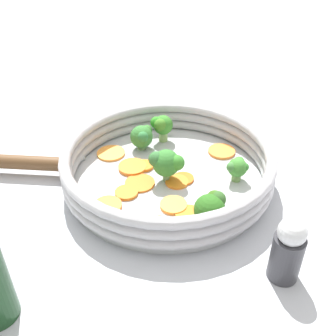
{
  "coord_description": "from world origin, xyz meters",
  "views": [
    {
      "loc": [
        -0.4,
        0.3,
        0.38
      ],
      "look_at": [
        0.0,
        0.0,
        0.03
      ],
      "focal_mm": 42.0,
      "sensor_mm": 36.0,
      "label": 1
    }
  ],
  "objects": [
    {
      "name": "carrot_slice_10",
      "position": [
        -0.0,
        0.08,
        0.01
      ],
      "size": [
        0.05,
        0.05,
        0.0
      ],
      "primitive_type": "cylinder",
      "rotation": [
        0.0,
        0.0,
        5.13
      ],
      "color": "orange",
      "rests_on": "skillet"
    },
    {
      "name": "carrot_slice_11",
      "position": [
        0.04,
        0.02,
        0.01
      ],
      "size": [
        0.03,
        0.03,
        0.01
      ],
      "primitive_type": "cylinder",
      "rotation": [
        0.0,
        0.0,
        4.82
      ],
      "color": "orange",
      "rests_on": "skillet"
    },
    {
      "name": "carrot_slice_2",
      "position": [
        -0.0,
        -0.11,
        0.01
      ],
      "size": [
        0.05,
        0.05,
        0.0
      ],
      "primitive_type": "cylinder",
      "rotation": [
        0.0,
        0.0,
        1.55
      ],
      "color": "orange",
      "rests_on": "skillet"
    },
    {
      "name": "skillet_handle",
      "position": [
        0.17,
        0.19,
        0.02
      ],
      "size": [
        0.15,
        0.16,
        0.02
      ],
      "primitive_type": "cylinder",
      "rotation": [
        1.57,
        0.0,
        2.42
      ],
      "color": "brown",
      "rests_on": "skillet"
    },
    {
      "name": "broccoli_floret_4",
      "position": [
        0.09,
        -0.01,
        0.04
      ],
      "size": [
        0.04,
        0.04,
        0.04
      ],
      "color": "#5C8955",
      "rests_on": "skillet"
    },
    {
      "name": "broccoli_floret_1",
      "position": [
        -0.07,
        -0.08,
        0.03
      ],
      "size": [
        0.03,
        0.04,
        0.04
      ],
      "color": "#69934C",
      "rests_on": "skillet"
    },
    {
      "name": "carrot_slice_7",
      "position": [
        0.01,
        0.05,
        0.01
      ],
      "size": [
        0.07,
        0.07,
        0.0
      ],
      "primitive_type": "cylinder",
      "rotation": [
        0.0,
        0.0,
        0.82
      ],
      "color": "orange",
      "rests_on": "skillet"
    },
    {
      "name": "broccoli_floret_2",
      "position": [
        -0.12,
        0.02,
        0.04
      ],
      "size": [
        0.04,
        0.05,
        0.05
      ],
      "color": "#84A95C",
      "rests_on": "skillet"
    },
    {
      "name": "broccoli_floret_3",
      "position": [
        -0.01,
        0.01,
        0.05
      ],
      "size": [
        0.05,
        0.05,
        0.05
      ],
      "color": "#698B55",
      "rests_on": "skillet"
    },
    {
      "name": "carrot_slice_1",
      "position": [
        0.11,
        0.04,
        0.01
      ],
      "size": [
        0.06,
        0.06,
        0.0
      ],
      "primitive_type": "cylinder",
      "rotation": [
        0.0,
        0.0,
        2.72
      ],
      "color": "#F99639",
      "rests_on": "skillet"
    },
    {
      "name": "salt_shaker",
      "position": [
        -0.23,
        0.0,
        0.04
      ],
      "size": [
        0.04,
        0.04,
        0.09
      ],
      "color": "#333338",
      "rests_on": "ground_plane"
    },
    {
      "name": "skillet_rivet_right",
      "position": [
        0.07,
        0.13,
        0.02
      ],
      "size": [
        0.01,
        0.01,
        0.01
      ],
      "primitive_type": "sphere",
      "color": "#B4B8BA",
      "rests_on": "skillet"
    },
    {
      "name": "broccoli_floret_0",
      "position": [
        0.09,
        -0.05,
        0.04
      ],
      "size": [
        0.03,
        0.04,
        0.05
      ],
      "color": "#87AC62",
      "rests_on": "skillet"
    },
    {
      "name": "carrot_slice_8",
      "position": [
        -0.02,
        -0.01,
        0.01
      ],
      "size": [
        0.03,
        0.03,
        0.0
      ],
      "primitive_type": "cylinder",
      "rotation": [
        0.0,
        0.0,
        4.77
      ],
      "color": "orange",
      "rests_on": "skillet"
    },
    {
      "name": "skillet_rivet_left",
      "position": [
        0.12,
        0.09,
        0.02
      ],
      "size": [
        0.01,
        0.01,
        0.01
      ],
      "primitive_type": "sphere",
      "color": "#ADB0B2",
      "rests_on": "skillet"
    },
    {
      "name": "carrot_slice_5",
      "position": [
        -0.01,
        0.11,
        0.01
      ],
      "size": [
        0.06,
        0.06,
        0.0
      ],
      "primitive_type": "cylinder",
      "rotation": [
        0.0,
        0.0,
        1.07
      ],
      "color": "orange",
      "rests_on": "skillet"
    },
    {
      "name": "carrot_slice_3",
      "position": [
        -0.02,
        0.0,
        0.01
      ],
      "size": [
        0.05,
        0.05,
        0.0
      ],
      "primitive_type": "cylinder",
      "rotation": [
        0.0,
        0.0,
        4.26
      ],
      "color": "orange",
      "rests_on": "skillet"
    },
    {
      "name": "carrot_slice_9",
      "position": [
        -0.09,
        0.03,
        0.01
      ],
      "size": [
        0.05,
        0.05,
        0.0
      ],
      "primitive_type": "cylinder",
      "rotation": [
        0.0,
        0.0,
        3.93
      ],
      "color": "orange",
      "rests_on": "skillet"
    },
    {
      "name": "carrot_slice_6",
      "position": [
        -0.06,
        0.04,
        0.01
      ],
      "size": [
        0.05,
        0.05,
        0.01
      ],
      "primitive_type": "cylinder",
      "rotation": [
        0.0,
        0.0,
        4.36
      ],
      "color": "#EF9937",
      "rests_on": "skillet"
    },
    {
      "name": "carrot_slice_4",
      "position": [
        -0.09,
        0.08,
        0.01
      ],
      "size": [
        0.05,
        0.05,
        0.01
      ],
      "primitive_type": "cylinder",
      "rotation": [
        0.0,
        0.0,
        6.11
      ],
      "color": "orange",
      "rests_on": "skillet"
    },
    {
      "name": "skillet_rim_wall",
      "position": [
        0.0,
        0.0,
        0.04
      ],
      "size": [
        0.33,
        0.33,
        0.05
      ],
      "color": "#B4B2B8",
      "rests_on": "skillet"
    },
    {
      "name": "carrot_slice_0",
      "position": [
        0.05,
        0.03,
        0.01
      ],
      "size": [
        0.06,
        0.06,
        0.01
      ],
      "primitive_type": "cylinder",
      "rotation": [
        0.0,
        0.0,
        4.05
      ],
      "color": "orange",
      "rests_on": "skillet"
    },
    {
      "name": "skillet",
      "position": [
        0.0,
        0.0,
        0.01
      ],
      "size": [
        0.31,
        0.31,
        0.01
      ],
      "primitive_type": "cylinder",
      "color": "#B2B5B7",
      "rests_on": "ground_plane"
    },
    {
      "name": "ground_plane",
      "position": [
        0.0,
        0.0,
        0.0
      ],
      "size": [
        4.0,
        4.0,
        0.0
      ],
      "primitive_type": "plane",
      "color": "#B3B7C1"
    }
  ]
}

